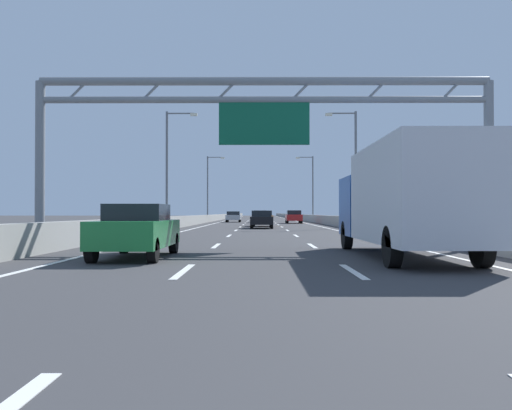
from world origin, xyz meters
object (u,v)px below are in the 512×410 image
Objects in this scene: streetlamp_left_mid at (170,162)px; streetlamp_right_far at (311,184)px; streetlamp_right_mid at (353,162)px; silver_car at (233,217)px; sign_gantry at (264,116)px; black_car at (262,219)px; box_truck at (405,198)px; streetlamp_left_far at (209,184)px; orange_car at (263,218)px; white_car at (260,216)px; red_car at (294,217)px; green_car at (137,230)px.

streetlamp_right_far is (14.93, 35.99, 0.00)m from streetlamp_left_mid.
streetlamp_right_mid is 2.21× the size of silver_car.
streetlamp_left_mid is (-7.47, 24.35, 0.52)m from sign_gantry.
black_car is 29.16m from box_truck.
streetlamp_left_far is 32.00m from orange_car.
sign_gantry is 1.81× the size of streetlamp_left_mid.
streetlamp_left_far is at bearing 103.92° from orange_car.
streetlamp_right_mid is (14.93, 0.00, 0.00)m from streetlamp_left_mid.
streetlamp_right_mid is 2.15× the size of black_car.
white_car is (7.42, -12.14, -4.63)m from streetlamp_left_far.
black_car is at bearing -91.22° from orange_car.
red_car is at bearing 79.14° from black_car.
streetlamp_right_mid is at bearing -67.97° from silver_car.
streetlamp_right_far is at bearing 90.00° from streetlamp_right_mid.
black_car is 6.22m from orange_car.
box_truck reaches higher than red_car.
streetlamp_right_mid reaches higher than white_car.
streetlamp_right_mid is 25.43m from white_car.
white_car is 6.27m from red_car.
streetlamp_left_mid is 32.13m from box_truck.
orange_car is 0.98× the size of silver_car.
orange_car is at bearing 34.67° from streetlamp_left_mid.
orange_car is 0.48× the size of box_truck.
box_truck is at bearing -55.07° from sign_gantry.
black_car is at bearing -82.85° from silver_car.
orange_car reaches higher than silver_car.
streetlamp_right_mid and streetlamp_left_far have the same top height.
sign_gantry is at bearing -90.29° from orange_car.
red_car reaches higher than orange_car.
streetlamp_left_far is (0.00, 35.99, 0.00)m from streetlamp_left_mid.
streetlamp_left_mid is 2.23× the size of white_car.
streetlamp_left_mid and streetlamp_right_mid have the same top height.
streetlamp_left_mid reaches higher than orange_car.
streetlamp_right_mid is 38.97m from streetlamp_left_far.
white_car is at bearing -121.74° from streetlamp_right_far.
box_truck is at bearing -69.26° from streetlamp_left_mid.
box_truck is (3.68, -35.11, 0.91)m from orange_car.
streetlamp_right_far is 2.15× the size of black_car.
white_car is at bearing 72.71° from streetlamp_left_mid.
streetlamp_right_mid is at bearing -67.47° from streetlamp_left_far.
silver_car is at bearing 97.15° from black_car.
orange_car is at bearing -103.39° from streetlamp_right_far.
silver_car is (0.08, 56.84, -0.04)m from green_car.
white_car is 24.80m from black_car.
streetlamp_left_far is at bearing 97.05° from sign_gantry.
sign_gantry is 29.90m from orange_car.
streetlamp_left_mid reaches higher than silver_car.
green_car is at bearing -97.13° from black_car.
orange_car is 35.21m from green_car.
streetlamp_right_far is at bearing 82.95° from sign_gantry.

